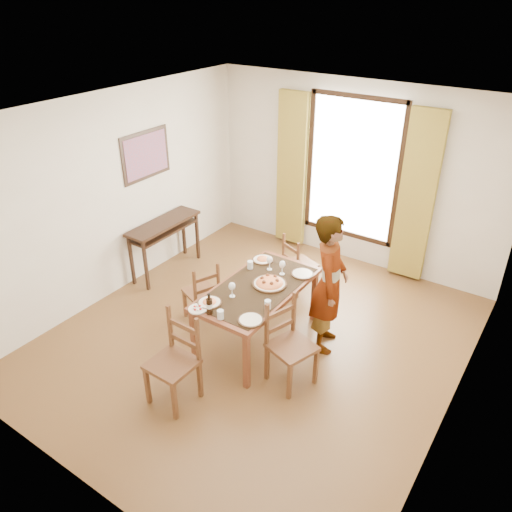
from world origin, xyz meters
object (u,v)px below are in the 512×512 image
Objects in this scene: man at (329,284)px; console_table at (164,229)px; pasta_platter at (270,281)px; dining_table at (258,292)px.

console_table is at bearing 65.68° from man.
man reaches higher than console_table.
pasta_platter reaches higher than console_table.
console_table is 0.75× the size of dining_table.
console_table is at bearing 166.81° from pasta_platter.
man is at bearing -4.59° from console_table.
pasta_platter is (2.13, -0.50, 0.12)m from console_table.
console_table is 0.71× the size of man.
dining_table is (2.04, -0.61, -0.00)m from console_table.
dining_table is 0.82m from man.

